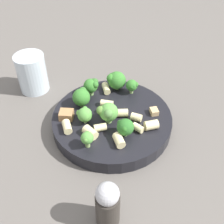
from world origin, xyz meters
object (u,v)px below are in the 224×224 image
object	(u,v)px
broccoli_floret_2	(91,85)
rigatoni_10	(136,117)
chicken_chunk_1	(66,115)
pepper_shaker	(108,204)
rigatoni_4	(138,128)
rigatoni_9	(67,127)
broccoli_floret_6	(108,112)
rigatoni_0	(151,125)
drinking_glass	(32,75)
broccoli_floret_7	(116,80)
rigatoni_2	(104,112)
rigatoni_1	(100,127)
rigatoni_6	(106,88)
broccoli_floret_4	(125,127)
broccoli_floret_5	(81,97)
rigatoni_3	(119,140)
rigatoni_5	(90,132)
rigatoni_7	(107,103)
pasta_bowl	(112,120)
broccoli_floret_3	(132,86)
broccoli_floret_1	(84,114)
chicken_chunk_0	(154,111)
rigatoni_8	(121,113)

from	to	relation	value
broccoli_floret_2	rigatoni_10	size ratio (longest dim) A/B	1.85
chicken_chunk_1	pepper_shaker	distance (m)	0.21
broccoli_floret_2	rigatoni_4	size ratio (longest dim) A/B	1.78
rigatoni_9	broccoli_floret_6	bearing A→B (deg)	85.82
broccoli_floret_6	rigatoni_10	xyz separation A→B (m)	(0.01, 0.05, -0.02)
rigatoni_0	drinking_glass	xyz separation A→B (m)	(-0.24, -0.19, 0.00)
broccoli_floret_7	rigatoni_2	size ratio (longest dim) A/B	1.82
pepper_shaker	broccoli_floret_7	bearing A→B (deg)	157.73
rigatoni_1	rigatoni_6	size ratio (longest dim) A/B	0.78
broccoli_floret_4	broccoli_floret_5	size ratio (longest dim) A/B	0.94
rigatoni_2	rigatoni_9	distance (m)	0.08
broccoli_floret_6	rigatoni_9	distance (m)	0.08
rigatoni_3	rigatoni_4	bearing A→B (deg)	112.75
rigatoni_4	rigatoni_5	distance (m)	0.09
broccoli_floret_7	rigatoni_10	distance (m)	0.11
rigatoni_1	pepper_shaker	world-z (taller)	pepper_shaker
drinking_glass	broccoli_floret_2	bearing A→B (deg)	48.47
broccoli_floret_5	rigatoni_10	size ratio (longest dim) A/B	1.90
rigatoni_10	drinking_glass	bearing A→B (deg)	-140.20
rigatoni_2	rigatoni_7	xyz separation A→B (m)	(-0.02, 0.01, 0.00)
pasta_bowl	broccoli_floret_3	xyz separation A→B (m)	(-0.05, 0.06, 0.03)
broccoli_floret_1	pepper_shaker	bearing A→B (deg)	-5.32
rigatoni_10	rigatoni_1	bearing A→B (deg)	-87.77
broccoli_floret_1	rigatoni_9	world-z (taller)	broccoli_floret_1
rigatoni_3	broccoli_floret_6	bearing A→B (deg)	-179.45
broccoli_floret_3	chicken_chunk_0	size ratio (longest dim) A/B	1.82
broccoli_floret_7	rigatoni_5	bearing A→B (deg)	-38.11
rigatoni_10	rigatoni_2	bearing A→B (deg)	-123.90
rigatoni_3	rigatoni_8	size ratio (longest dim) A/B	1.04
broccoli_floret_1	rigatoni_3	bearing A→B (deg)	28.96
broccoli_floret_6	broccoli_floret_1	bearing A→B (deg)	-113.14
rigatoni_8	rigatoni_9	xyz separation A→B (m)	(0.00, -0.11, -0.00)
broccoli_floret_1	rigatoni_10	bearing A→B (deg)	72.27
rigatoni_1	rigatoni_4	xyz separation A→B (m)	(0.02, 0.07, -0.00)
pasta_bowl	rigatoni_8	size ratio (longest dim) A/B	9.28
broccoli_floret_1	rigatoni_4	distance (m)	0.10
broccoli_floret_1	broccoli_floret_2	distance (m)	0.08
rigatoni_2	broccoli_floret_5	bearing A→B (deg)	-141.31
rigatoni_5	pepper_shaker	distance (m)	0.15
rigatoni_2	pepper_shaker	distance (m)	0.21
broccoli_floret_4	rigatoni_10	distance (m)	0.05
broccoli_floret_7	rigatoni_5	size ratio (longest dim) A/B	1.55
broccoli_floret_4	rigatoni_6	size ratio (longest dim) A/B	1.25
pasta_bowl	broccoli_floret_5	size ratio (longest dim) A/B	6.06
broccoli_floret_5	broccoli_floret_3	bearing A→B (deg)	91.24
rigatoni_4	rigatoni_7	xyz separation A→B (m)	(-0.09, -0.03, 0.00)
rigatoni_7	rigatoni_2	bearing A→B (deg)	-32.15
rigatoni_9	rigatoni_10	distance (m)	0.13
broccoli_floret_3	rigatoni_5	distance (m)	0.15
broccoli_floret_7	rigatoni_7	distance (m)	0.06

